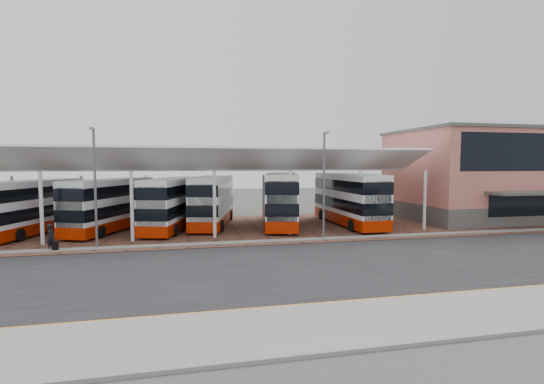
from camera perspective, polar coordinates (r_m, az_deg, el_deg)
The scene contains 19 objects.
ground at distance 23.82m, azimuth 8.09°, elevation -9.84°, with size 140.00×140.00×0.00m, color #424540.
road at distance 22.91m, azimuth 8.99°, elevation -10.38°, with size 120.00×14.00×0.02m, color black.
forecourt at distance 36.54m, azimuth 3.85°, elevation -4.91°, with size 72.00×16.00×0.06m, color brown.
sidewalk at distance 16.06m, azimuth 19.95°, elevation -16.69°, with size 120.00×4.00×0.14m, color gray.
north_kerb at distance 29.55m, azimuth 3.84°, elevation -6.96°, with size 120.00×0.80×0.14m, color gray.
yellow_line_near at distance 17.69m, azimuth 16.36°, elevation -14.81°, with size 120.00×0.12×0.01m, color #F39A00.
yellow_line_far at distance 17.94m, azimuth 15.88°, elevation -14.53°, with size 120.00×0.12×0.01m, color #F39A00.
canopy at distance 35.64m, azimuth -9.01°, elevation 4.14°, with size 37.00×11.63×7.07m.
terminal at distance 47.30m, azimuth 28.78°, elevation 2.27°, with size 18.40×14.40×9.25m.
lamp_west at distance 28.54m, azimuth -24.25°, elevation 0.99°, with size 0.16×0.90×8.07m.
lamp_east at distance 29.74m, azimuth 7.54°, elevation 1.42°, with size 0.16×0.90×8.07m.
bus_0 at distance 37.48m, azimuth -31.18°, elevation -1.88°, with size 5.38×10.79×4.34m.
bus_1 at distance 36.13m, azimuth -22.27°, elevation -1.76°, with size 6.30×10.81×4.40m.
bus_2 at distance 35.27m, azimuth -14.19°, elevation -1.68°, with size 5.23×11.05×4.44m.
bus_3 at distance 36.73m, azimuth -8.55°, elevation -1.31°, with size 4.92×11.29×4.53m.
bus_4 at distance 36.36m, azimuth 1.37°, elevation -1.09°, with size 5.32×11.99×4.82m.
bus_5 at distance 37.46m, azimuth 11.04°, elevation -1.06°, with size 2.93×11.56×4.76m.
pedestrian at distance 29.84m, azimuth -29.37°, elevation -5.69°, with size 0.63×0.41×1.73m, color black.
suitcase at distance 29.39m, azimuth -28.89°, elevation -6.93°, with size 0.35×0.25×0.60m, color black.
Camera 1 is at (-8.17, -21.64, 5.68)m, focal length 26.00 mm.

